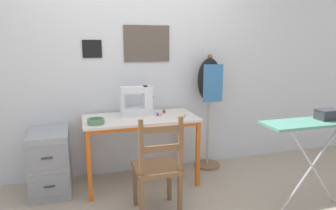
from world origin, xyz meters
TOP-DOWN VIEW (x-y plane):
  - ground_plane at (0.00, 0.00)m, footprint 14.00×14.00m
  - wall_back at (0.00, 0.68)m, footprint 10.00×0.07m
  - sewing_table at (0.00, 0.29)m, footprint 1.21×0.61m
  - sewing_machine at (-0.00, 0.40)m, footprint 0.36×0.17m
  - fabric_bowl at (-0.47, 0.16)m, footprint 0.17×0.17m
  - scissors at (0.46, 0.20)m, footprint 0.11×0.14m
  - thread_spool_near_machine at (0.19, 0.30)m, footprint 0.03×0.03m
  - thread_spool_mid_table at (0.23, 0.31)m, footprint 0.04×0.04m
  - thread_spool_far_edge at (0.30, 0.41)m, footprint 0.04×0.04m
  - wooden_chair at (0.01, -0.36)m, footprint 0.40×0.38m
  - filing_cabinet at (-0.94, 0.37)m, footprint 0.39×0.58m
  - dress_form at (0.89, 0.50)m, footprint 0.32×0.32m
  - ironing_board at (1.41, -0.67)m, footprint 1.01×0.30m
  - storage_box at (1.54, -0.65)m, footprint 0.19×0.13m

SIDE VIEW (x-z plane):
  - ground_plane at x=0.00m, z-range 0.00..0.00m
  - filing_cabinet at x=-0.94m, z-range 0.00..0.65m
  - wooden_chair at x=0.01m, z-range -0.03..0.90m
  - sewing_table at x=0.00m, z-range 0.29..1.04m
  - scissors at x=0.46m, z-range 0.75..0.75m
  - thread_spool_mid_table at x=0.23m, z-range 0.75..0.78m
  - thread_spool_near_machine at x=0.19m, z-range 0.75..0.78m
  - thread_spool_far_edge at x=0.30m, z-range 0.75..0.79m
  - fabric_bowl at x=-0.47m, z-range 0.75..0.80m
  - ironing_board at x=1.41m, z-range 0.37..1.22m
  - storage_box at x=1.54m, z-range 0.85..0.94m
  - sewing_machine at x=0.00m, z-range 0.73..1.07m
  - dress_form at x=0.89m, z-range 0.29..1.69m
  - wall_back at x=0.00m, z-range 0.00..2.55m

